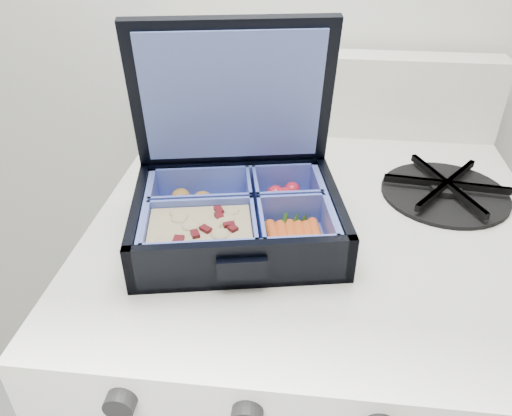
% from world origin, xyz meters
% --- Properties ---
extents(stove, '(0.60, 0.60, 0.89)m').
position_xyz_m(stove, '(0.25, 1.68, 0.45)').
color(stove, white).
rests_on(stove, floor).
extents(bento_box, '(0.28, 0.24, 0.06)m').
position_xyz_m(bento_box, '(0.15, 1.61, 0.92)').
color(bento_box, black).
rests_on(bento_box, stove).
extents(burner_grate, '(0.20, 0.20, 0.03)m').
position_xyz_m(burner_grate, '(0.43, 1.74, 0.91)').
color(burner_grate, black).
rests_on(burner_grate, stove).
extents(burner_grate_rear, '(0.20, 0.20, 0.02)m').
position_xyz_m(burner_grate_rear, '(0.12, 1.89, 0.90)').
color(burner_grate_rear, black).
rests_on(burner_grate_rear, stove).
extents(fork, '(0.16, 0.11, 0.01)m').
position_xyz_m(fork, '(0.16, 1.73, 0.90)').
color(fork, '#ABACBD').
rests_on(fork, stove).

